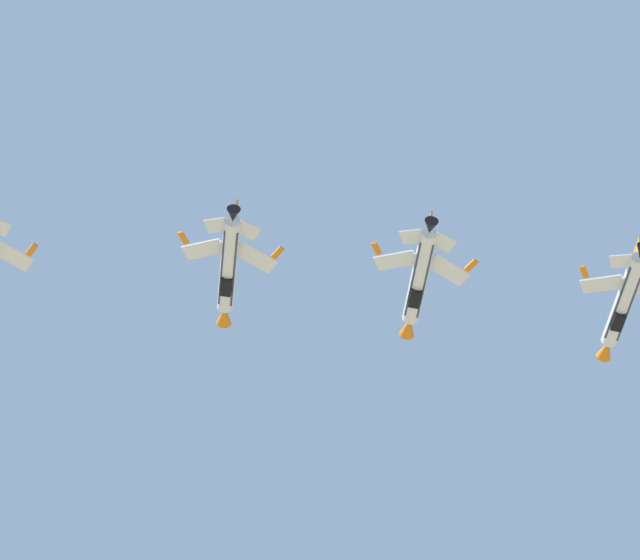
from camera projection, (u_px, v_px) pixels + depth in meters
fighter_jet_left_wing at (229, 267)px, 141.13m from camera, size 10.35×15.80×4.38m
fighter_jet_right_wing at (419, 279)px, 140.44m from camera, size 10.31×15.80×4.39m
fighter_jet_left_outer at (623, 303)px, 141.87m from camera, size 10.27×15.80×4.38m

